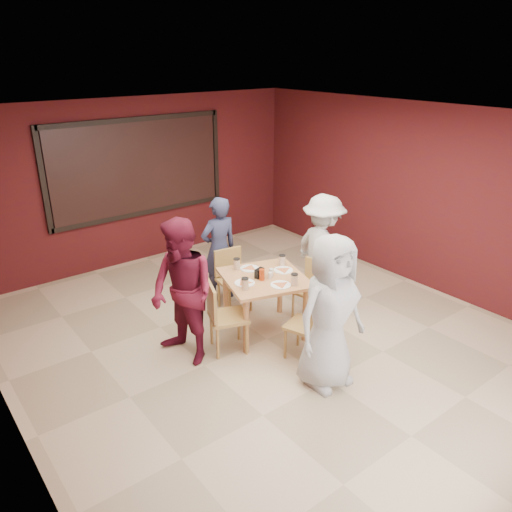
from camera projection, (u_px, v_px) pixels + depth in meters
floor at (267, 339)px, 6.50m from camera, size 7.00×7.00×0.00m
window_blinds at (139, 168)px, 8.38m from camera, size 3.00×0.02×1.50m
dining_table at (264, 284)px, 6.43m from camera, size 1.25×1.25×0.94m
chair_front at (310, 323)px, 5.93m from camera, size 0.53×0.53×0.85m
chair_back at (232, 276)px, 7.13m from camera, size 0.47×0.47×0.87m
chair_left at (222, 313)px, 6.07m from camera, size 0.57×0.57×0.92m
chair_right at (312, 286)px, 6.91m from camera, size 0.47×0.47×0.82m
diner_front at (330, 313)px, 5.34m from camera, size 0.88×0.59×1.77m
diner_back at (219, 249)px, 7.28m from camera, size 0.60×0.41×1.58m
diner_left at (183, 293)px, 5.77m from camera, size 0.79×0.95×1.77m
diner_right at (323, 251)px, 7.14m from camera, size 0.74×1.13×1.65m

